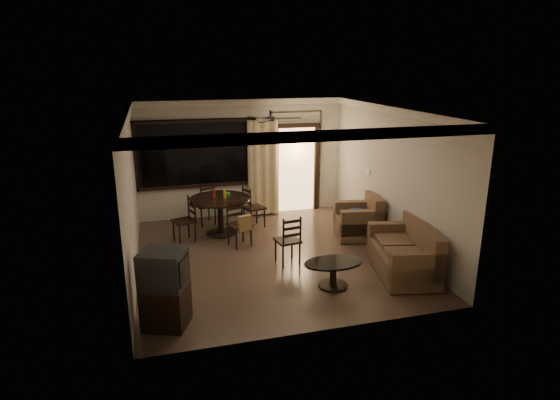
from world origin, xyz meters
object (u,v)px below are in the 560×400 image
object	(u,v)px
armchair	(360,220)
side_chair	(288,249)
dining_table	(220,206)
dining_chair_north	(205,212)
tv_cabinet	(165,288)
dining_chair_west	(185,229)
coffee_table	(333,270)
dining_chair_south	(240,232)
sofa	(406,254)
dining_chair_east	(254,215)

from	to	relation	value
armchair	side_chair	world-z (taller)	side_chair
dining_table	dining_chair_north	size ratio (longest dim) A/B	1.37
tv_cabinet	side_chair	distance (m)	2.80
dining_chair_west	dining_chair_north	world-z (taller)	same
dining_chair_north	tv_cabinet	bearing A→B (deg)	57.91
tv_cabinet	armchair	world-z (taller)	tv_cabinet
tv_cabinet	armchair	xyz separation A→B (m)	(4.15, 2.53, -0.20)
side_chair	dining_chair_north	bearing A→B (deg)	-73.95
dining_table	side_chair	bearing A→B (deg)	-63.18
coffee_table	armchair	bearing A→B (deg)	54.86
dining_chair_west	side_chair	distance (m)	2.42
dining_table	coffee_table	world-z (taller)	dining_table
dining_chair_north	armchair	xyz separation A→B (m)	(3.10, -1.74, 0.09)
dining_chair_south	side_chair	xyz separation A→B (m)	(0.70, -1.10, -0.02)
dining_chair_west	coffee_table	size ratio (longest dim) A/B	0.94
dining_chair_west	armchair	distance (m)	3.73
coffee_table	dining_table	bearing A→B (deg)	115.39
sofa	armchair	size ratio (longest dim) A/B	1.73
dining_chair_east	armchair	bearing A→B (deg)	-139.69
dining_chair_east	side_chair	bearing A→B (deg)	166.30
tv_cabinet	sofa	xyz separation A→B (m)	(4.16, 0.65, -0.22)
dining_chair_west	coffee_table	xyz separation A→B (m)	(2.23, -2.76, 0.01)
dining_table	armchair	distance (m)	3.04
dining_table	armchair	world-z (taller)	dining_table
tv_cabinet	coffee_table	size ratio (longest dim) A/B	1.13
dining_chair_east	dining_chair_south	distance (m)	1.20
dining_chair_north	coffee_table	xyz separation A→B (m)	(1.68, -3.76, 0.01)
dining_chair_east	side_chair	xyz separation A→B (m)	(0.17, -2.18, -0.00)
dining_table	armchair	xyz separation A→B (m)	(2.86, -1.00, -0.27)
armchair	dining_chair_west	bearing A→B (deg)	179.71
sofa	coffee_table	world-z (taller)	sofa
dining_table	dining_chair_east	size ratio (longest dim) A/B	1.37
dining_table	dining_chair_east	bearing A→B (deg)	18.22
sofa	side_chair	bearing A→B (deg)	165.09
dining_chair_south	armchair	bearing A→B (deg)	-22.32
side_chair	dining_chair_west	bearing A→B (deg)	-51.62
dining_chair_north	dining_chair_west	bearing A→B (deg)	43.24
dining_chair_east	coffee_table	world-z (taller)	dining_chair_east
side_chair	sofa	bearing A→B (deg)	144.47
tv_cabinet	armchair	size ratio (longest dim) A/B	1.09
dining_chair_north	side_chair	distance (m)	2.92
dining_table	tv_cabinet	distance (m)	3.76
tv_cabinet	dining_table	bearing A→B (deg)	91.61
sofa	coffee_table	xyz separation A→B (m)	(-1.43, -0.14, -0.06)
dining_chair_east	coffee_table	xyz separation A→B (m)	(0.64, -3.28, 0.01)
dining_chair_east	sofa	world-z (taller)	dining_chair_east
sofa	side_chair	world-z (taller)	side_chair
armchair	dining_chair_north	bearing A→B (deg)	161.75
dining_chair_east	dining_chair_north	bearing A→B (deg)	46.76
tv_cabinet	coffee_table	xyz separation A→B (m)	(2.73, 0.51, -0.28)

